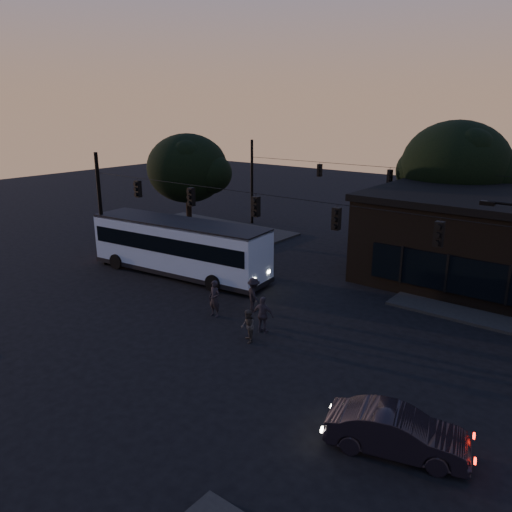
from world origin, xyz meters
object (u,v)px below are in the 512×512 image
Objects in this scene: car at (397,432)px; pedestrian_c at (263,315)px; pedestrian_b at (248,326)px; building at (503,242)px; pedestrian_d at (254,295)px; bus at (179,245)px; pedestrian_a at (215,299)px.

car is 2.38× the size of pedestrian_c.
building is at bearing 108.05° from pedestrian_b.
building reaches higher than pedestrian_d.
bus is 6.98× the size of pedestrian_d.
bus is at bearing 151.66° from pedestrian_a.
pedestrian_d reaches higher than car.
car is at bearing -29.89° from bus.
car is 2.77× the size of pedestrian_b.
car is at bearing -19.13° from pedestrian_a.
building is at bearing -96.77° from pedestrian_d.
pedestrian_c reaches higher than pedestrian_d.
pedestrian_a is 3.12m from pedestrian_c.
building is 17.28m from pedestrian_a.
building is at bearing 25.69° from bus.
bus reaches higher than car.
pedestrian_a is 3.41m from pedestrian_b.
pedestrian_c is (-0.06, 1.21, 0.13)m from pedestrian_b.
car is at bearing -179.94° from pedestrian_d.
bus reaches higher than pedestrian_a.
pedestrian_d is (-10.39, 6.04, 0.19)m from car.
building is 1.23× the size of bus.
bus is 10.13m from pedestrian_c.
pedestrian_c is (-7.11, -13.84, -1.81)m from building.
pedestrian_a is (6.30, -3.57, -0.99)m from bus.
pedestrian_b is 1.22m from pedestrian_c.
pedestrian_a is (-11.52, 4.27, 0.25)m from car.
pedestrian_c is at bearing 135.81° from pedestrian_b.
bus is (-16.52, -10.25, -0.76)m from building.
bus is at bearing 16.60° from pedestrian_d.
pedestrian_b is at bearing -33.02° from bus.
pedestrian_a is at bearing -35.68° from bus.
pedestrian_a is at bearing 87.55° from pedestrian_d.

